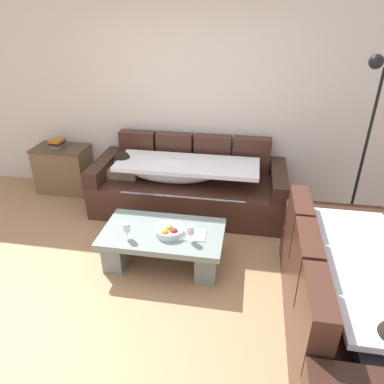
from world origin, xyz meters
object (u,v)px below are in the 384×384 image
object	(u,v)px
wine_glass_near_left	(127,228)
side_cabinet	(64,169)
coffee_table	(163,243)
wine_glass_near_right	(191,231)
couch_along_wall	(186,185)
fruit_bowl	(169,231)
floor_lamp	(364,137)
book_stack_on_cabinet	(57,143)
open_magazine	(191,235)
couch_near_window	(347,299)

from	to	relation	value
wine_glass_near_left	side_cabinet	size ratio (longest dim) A/B	0.23
coffee_table	wine_glass_near_right	distance (m)	0.41
couch_along_wall	fruit_bowl	world-z (taller)	couch_along_wall
couch_along_wall	fruit_bowl	size ratio (longest dim) A/B	8.42
fruit_bowl	floor_lamp	distance (m)	2.27
wine_glass_near_left	book_stack_on_cabinet	xyz separation A→B (m)	(-1.47, 1.51, 0.20)
fruit_bowl	wine_glass_near_left	xyz separation A→B (m)	(-0.38, -0.13, 0.08)
open_magazine	fruit_bowl	bearing A→B (deg)	-177.40
side_cabinet	wine_glass_near_right	bearing A→B (deg)	-35.35
coffee_table	fruit_bowl	xyz separation A→B (m)	(0.08, -0.04, 0.18)
couch_near_window	open_magazine	world-z (taller)	couch_near_window
fruit_bowl	floor_lamp	world-z (taller)	floor_lamp
coffee_table	wine_glass_near_right	world-z (taller)	wine_glass_near_right
open_magazine	side_cabinet	distance (m)	2.44
couch_near_window	side_cabinet	xyz separation A→B (m)	(-3.37, 1.94, -0.02)
open_magazine	coffee_table	bearing A→B (deg)	172.05
wine_glass_near_left	wine_glass_near_right	xyz separation A→B (m)	(0.60, 0.06, 0.00)
couch_near_window	book_stack_on_cabinet	xyz separation A→B (m)	(-3.40, 1.94, 0.36)
coffee_table	wine_glass_near_right	size ratio (longest dim) A/B	7.23
side_cabinet	book_stack_on_cabinet	world-z (taller)	book_stack_on_cabinet
coffee_table	fruit_bowl	bearing A→B (deg)	-28.56
open_magazine	book_stack_on_cabinet	world-z (taller)	book_stack_on_cabinet
couch_along_wall	side_cabinet	distance (m)	1.78
wine_glass_near_right	open_magazine	world-z (taller)	wine_glass_near_right
wine_glass_near_left	side_cabinet	bearing A→B (deg)	133.73
coffee_table	wine_glass_near_left	world-z (taller)	wine_glass_near_left
fruit_bowl	side_cabinet	bearing A→B (deg)	142.87
wine_glass_near_right	side_cabinet	world-z (taller)	side_cabinet
side_cabinet	book_stack_on_cabinet	bearing A→B (deg)	176.90
couch_along_wall	floor_lamp	size ratio (longest dim) A/B	1.21
wine_glass_near_right	floor_lamp	size ratio (longest dim) A/B	0.09
wine_glass_near_left	couch_along_wall	bearing A→B (deg)	75.63
side_cabinet	open_magazine	bearing A→B (deg)	-33.69
couch_near_window	wine_glass_near_right	distance (m)	1.42
couch_near_window	wine_glass_near_left	distance (m)	1.98
open_magazine	side_cabinet	bearing A→B (deg)	141.76
wine_glass_near_left	book_stack_on_cabinet	size ratio (longest dim) A/B	0.73
fruit_bowl	side_cabinet	distance (m)	2.29
coffee_table	open_magazine	world-z (taller)	open_magazine
couch_near_window	wine_glass_near_left	world-z (taller)	couch_near_window
coffee_table	open_magazine	xyz separation A→B (m)	(0.29, -0.02, 0.15)
book_stack_on_cabinet	floor_lamp	world-z (taller)	floor_lamp
wine_glass_near_right	open_magazine	xyz separation A→B (m)	(-0.01, 0.09, -0.11)
side_cabinet	floor_lamp	bearing A→B (deg)	-4.94
couch_along_wall	open_magazine	bearing A→B (deg)	-76.88
coffee_table	side_cabinet	xyz separation A→B (m)	(-1.74, 1.34, 0.08)
wine_glass_near_left	wine_glass_near_right	distance (m)	0.60
wine_glass_near_left	floor_lamp	distance (m)	2.63
wine_glass_near_right	open_magazine	bearing A→B (deg)	96.66
couch_along_wall	couch_near_window	world-z (taller)	same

